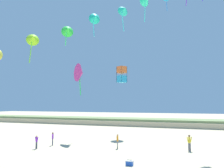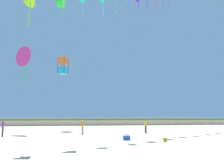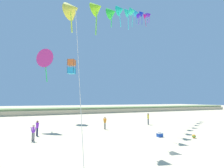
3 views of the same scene
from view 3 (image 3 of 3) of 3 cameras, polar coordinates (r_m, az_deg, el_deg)
ground_plane at (r=14.04m, az=23.59°, el=-20.36°), size 240.00×240.00×0.00m
dune_ridge at (r=52.08m, az=-13.24°, el=-8.41°), size 120.00×8.96×1.61m
person_near_left at (r=18.15m, az=-24.30°, el=-13.98°), size 0.53×0.21×1.50m
person_near_right at (r=20.64m, az=-23.21°, el=-12.78°), size 0.37×0.50×1.58m
person_mid_center at (r=23.15m, az=-2.34°, el=-12.29°), size 0.33×0.54×1.62m
person_far_left at (r=27.96m, az=11.72°, el=-10.82°), size 0.57×0.39×1.75m
kite_banner_string at (r=28.31m, az=7.38°, el=21.90°), size 23.93×25.10×24.73m
large_kite_low_lead at (r=31.83m, az=-13.06°, el=5.53°), size 1.64×1.64×2.54m
large_kite_mid_trail at (r=26.12m, az=-20.60°, el=7.73°), size 2.65×2.30×4.58m
beach_cooler at (r=19.27m, az=15.33°, el=-15.70°), size 0.58×0.41×0.46m
beach_ball at (r=19.81m, az=25.18°, el=-15.19°), size 0.36×0.36×0.36m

